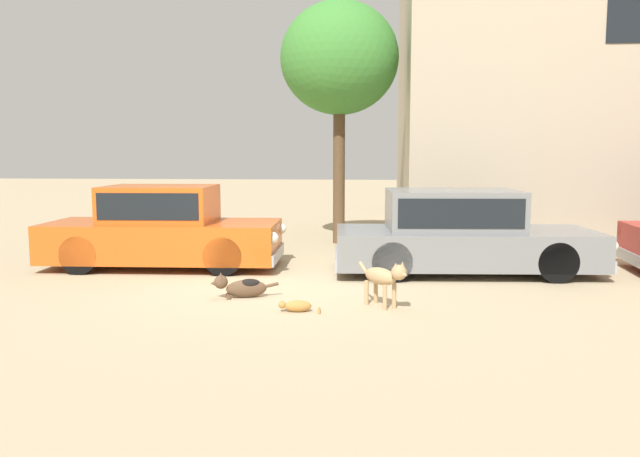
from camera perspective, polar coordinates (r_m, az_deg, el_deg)
ground_plane at (r=10.13m, az=-4.62°, el=-5.15°), size 80.00×80.00×0.00m
parked_sedan_nearest at (r=11.96m, az=-14.02°, el=0.08°), size 4.40×1.82×1.50m
parked_sedan_second at (r=11.32m, az=12.46°, el=-0.27°), size 4.70×2.09×1.46m
stray_dog_spotted at (r=9.31m, az=-7.08°, el=-5.20°), size 0.98×0.37×0.38m
stray_dog_tan at (r=8.65m, az=5.84°, el=-4.38°), size 0.70×0.79×0.67m
stray_cat at (r=8.46m, az=-2.10°, el=-7.00°), size 0.57×0.22×0.16m
acacia_tree_left at (r=14.83m, az=1.76°, el=14.97°), size 2.69×2.42×5.51m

